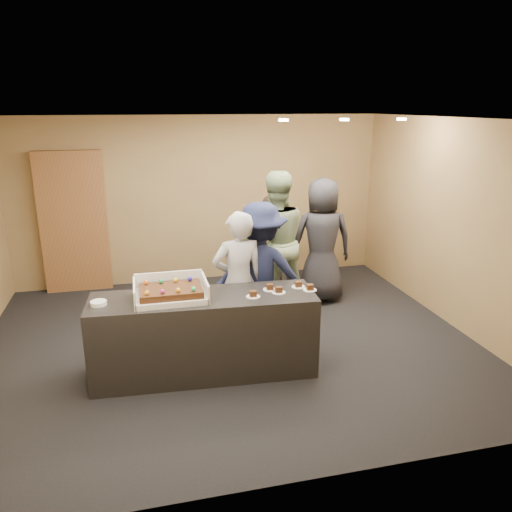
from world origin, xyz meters
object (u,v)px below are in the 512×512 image
Objects in this scene: serving_counter at (204,335)px; person_sage_man at (274,242)px; sheet_cake at (171,291)px; plate_stack at (99,303)px; person_server_grey at (239,282)px; person_dark_suit at (322,240)px; person_brown_extra at (272,249)px; storage_cabinet at (74,223)px; person_navy_man at (260,273)px; cake_box at (171,294)px.

person_sage_man is (1.23, 1.57, 0.55)m from serving_counter.
plate_stack is at bearing 178.66° from sheet_cake.
person_dark_suit is (1.52, 1.26, 0.08)m from person_server_grey.
person_brown_extra is (1.28, 1.91, 0.35)m from serving_counter.
storage_cabinet reaches higher than person_navy_man.
storage_cabinet is 2.93× the size of cake_box.
person_server_grey reaches higher than serving_counter.
person_brown_extra is at bearing 59.60° from serving_counter.
person_sage_man is at bearing -127.59° from person_server_grey.
person_server_grey is (0.82, 0.45, -0.10)m from cake_box.
sheet_cake is 0.32× the size of person_sage_man.
person_navy_man is 1.09× the size of person_brown_extra.
plate_stack is at bearing 13.47° from person_server_grey.
serving_counter is at bearing -62.51° from storage_cabinet.
person_navy_man is at bearing -44.86° from storage_cabinet.
person_navy_man is (-0.43, -0.89, -0.12)m from person_sage_man.
person_sage_man is (2.82, -1.48, -0.10)m from storage_cabinet.
person_navy_man is at bearing 29.97° from cake_box.
person_sage_man is (1.56, 1.57, 0.00)m from sheet_cake.
plate_stack is (-0.73, -0.01, -0.03)m from cake_box.
sheet_cake is at bearing 43.40° from person_dark_suit.
person_sage_man is 0.40m from person_brown_extra.
person_dark_suit reaches higher than person_server_grey.
cake_box is at bearing -67.51° from storage_cabinet.
serving_counter is 1.20× the size of person_sage_man.
person_navy_man reaches higher than person_brown_extra.
storage_cabinet is (-1.59, 3.05, 0.65)m from serving_counter.
person_navy_man is (1.86, 0.66, -0.04)m from plate_stack.
person_sage_man reaches higher than cake_box.
serving_counter is 2.33m from person_brown_extra.
person_dark_suit is at bearing 143.99° from person_brown_extra.
person_brown_extra reaches higher than plate_stack.
storage_cabinet is 3.37m from person_navy_man.
person_server_grey is 0.97× the size of person_navy_man.
serving_counter is 0.79m from person_server_grey.
cake_box is at bearing 88.99° from sheet_cake.
person_server_grey is at bearing 48.47° from serving_counter.
cake_box is 1.31m from person_navy_man.
person_navy_man is at bearing 31.01° from sheet_cake.
person_dark_suit is at bearing -143.44° from person_server_grey.
storage_cabinet is 1.37× the size of person_brown_extra.
person_sage_man reaches higher than person_dark_suit.
cake_box is 0.43× the size of person_navy_man.
person_server_grey is at bearing 54.34° from person_sage_man.
person_server_grey is 1.64m from person_brown_extra.
sheet_cake is at bearing 27.19° from person_server_grey.
person_sage_man is 1.14× the size of person_navy_man.
cake_box is at bearing 25.98° from person_brown_extra.
person_dark_suit reaches higher than serving_counter.
plate_stack is 3.52m from person_dark_suit.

